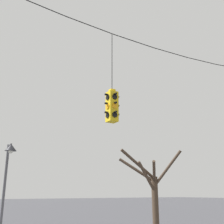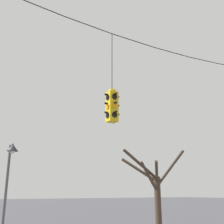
# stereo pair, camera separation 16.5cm
# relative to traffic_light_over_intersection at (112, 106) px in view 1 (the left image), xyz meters

# --- Properties ---
(span_wire) EXTENTS (13.82, 0.03, 0.50)m
(span_wire) POSITION_rel_traffic_light_over_intersection_xyz_m (1.08, 0.00, 3.04)
(span_wire) COLOR black
(traffic_light_over_intersection) EXTENTS (0.58, 0.58, 3.47)m
(traffic_light_over_intersection) POSITION_rel_traffic_light_over_intersection_xyz_m (0.00, 0.00, 0.00)
(traffic_light_over_intersection) COLOR yellow
(street_lamp) EXTENTS (0.50, 0.86, 4.34)m
(street_lamp) POSITION_rel_traffic_light_over_intersection_xyz_m (-2.32, 4.93, -1.86)
(street_lamp) COLOR #515156
(street_lamp) RESTS_ON ground_plane
(bare_tree) EXTENTS (3.76, 3.07, 4.92)m
(bare_tree) POSITION_rel_traffic_light_over_intersection_xyz_m (7.01, 6.49, -2.66)
(bare_tree) COLOR #423326
(bare_tree) RESTS_ON ground_plane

